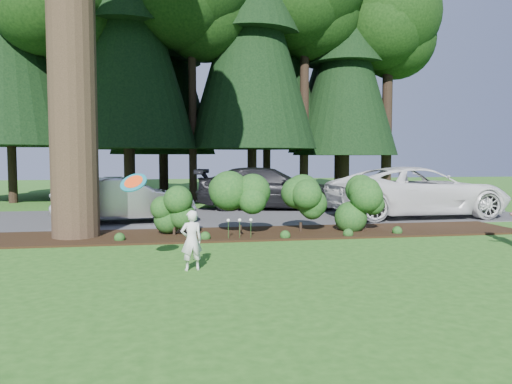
{
  "coord_description": "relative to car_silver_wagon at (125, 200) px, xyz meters",
  "views": [
    {
      "loc": [
        -2.08,
        -10.52,
        2.18
      ],
      "look_at": [
        0.04,
        1.84,
        1.3
      ],
      "focal_mm": 35.0,
      "sensor_mm": 36.0,
      "label": 1
    }
  ],
  "objects": [
    {
      "name": "child",
      "position": [
        1.87,
        -7.3,
        -0.19
      ],
      "size": [
        0.48,
        0.36,
        1.17
      ],
      "primitive_type": "imported",
      "rotation": [
        0.0,
        0.0,
        3.36
      ],
      "color": "silver",
      "rests_on": "ground"
    },
    {
      "name": "tree_wall",
      "position": [
        3.82,
        10.04,
        8.73
      ],
      "size": [
        25.66,
        12.15,
        17.09
      ],
      "color": "black",
      "rests_on": "ground"
    },
    {
      "name": "car_dark_suv",
      "position": [
        5.47,
        3.46,
        0.12
      ],
      "size": [
        6.27,
        3.48,
        1.72
      ],
      "primitive_type": "imported",
      "rotation": [
        0.0,
        0.0,
        1.38
      ],
      "color": "black",
      "rests_on": "driveway"
    },
    {
      "name": "car_white_suv",
      "position": [
        10.32,
        -0.08,
        0.16
      ],
      "size": [
        6.52,
        3.07,
        1.8
      ],
      "primitive_type": "imported",
      "rotation": [
        0.0,
        0.0,
        1.58
      ],
      "color": "white",
      "rests_on": "driveway"
    },
    {
      "name": "mulch_bed",
      "position": [
        3.57,
        -3.09,
        -0.75
      ],
      "size": [
        16.0,
        2.5,
        0.05
      ],
      "primitive_type": "cube",
      "color": "black",
      "rests_on": "ground"
    },
    {
      "name": "driveway",
      "position": [
        3.57,
        1.16,
        -0.76
      ],
      "size": [
        22.0,
        6.0,
        0.03
      ],
      "primitive_type": "cube",
      "color": "#38383A",
      "rests_on": "ground"
    },
    {
      "name": "frisbee",
      "position": [
        0.8,
        -7.23,
        0.93
      ],
      "size": [
        0.58,
        0.44,
        0.45
      ],
      "color": "#176E80",
      "rests_on": "ground"
    },
    {
      "name": "lily_cluster",
      "position": [
        3.27,
        -3.94,
        -0.28
      ],
      "size": [
        0.69,
        0.09,
        0.57
      ],
      "color": "#123D14",
      "rests_on": "ground"
    },
    {
      "name": "car_silver_wagon",
      "position": [
        0.0,
        0.0,
        0.0
      ],
      "size": [
        4.62,
        1.96,
        1.48
      ],
      "primitive_type": "imported",
      "rotation": [
        0.0,
        0.0,
        1.66
      ],
      "color": "#ADADB2",
      "rests_on": "driveway"
    },
    {
      "name": "ground",
      "position": [
        3.57,
        -6.34,
        -0.77
      ],
      "size": [
        80.0,
        80.0,
        0.0
      ],
      "primitive_type": "plane",
      "color": "#225317",
      "rests_on": "ground"
    },
    {
      "name": "shrub_row",
      "position": [
        4.34,
        -3.2,
        0.04
      ],
      "size": [
        6.53,
        1.6,
        1.61
      ],
      "color": "#123D14",
      "rests_on": "ground"
    }
  ]
}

